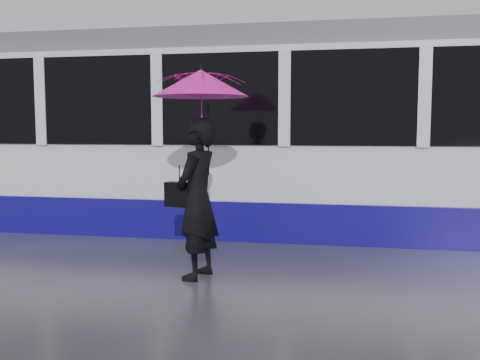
# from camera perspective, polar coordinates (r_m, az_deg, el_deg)

# --- Properties ---
(ground) EXTENTS (90.00, 90.00, 0.00)m
(ground) POSITION_cam_1_polar(r_m,az_deg,el_deg) (7.15, -1.62, -8.65)
(ground) COLOR #2C2C31
(ground) RESTS_ON ground
(rails) EXTENTS (34.00, 1.51, 0.02)m
(rails) POSITION_cam_1_polar(r_m,az_deg,el_deg) (9.55, 1.64, -5.00)
(rails) COLOR #3F3D38
(rails) RESTS_ON ground
(tram) EXTENTS (26.00, 2.56, 3.35)m
(tram) POSITION_cam_1_polar(r_m,az_deg,el_deg) (9.57, -3.45, 4.82)
(tram) COLOR white
(tram) RESTS_ON ground
(woman) EXTENTS (0.57, 0.76, 1.87)m
(woman) POSITION_cam_1_polar(r_m,az_deg,el_deg) (6.23, -4.58, -2.02)
(woman) COLOR black
(woman) RESTS_ON ground
(umbrella) EXTENTS (1.29, 1.29, 1.26)m
(umbrella) POSITION_cam_1_polar(r_m,az_deg,el_deg) (6.17, -4.21, 8.29)
(umbrella) COLOR #E4134C
(umbrella) RESTS_ON ground
(handbag) EXTENTS (0.36, 0.21, 0.47)m
(handbag) POSITION_cam_1_polar(r_m,az_deg,el_deg) (6.30, -6.47, -1.53)
(handbag) COLOR black
(handbag) RESTS_ON ground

